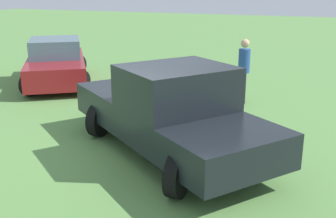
% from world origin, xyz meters
% --- Properties ---
extents(ground_plane, '(80.00, 80.00, 0.00)m').
position_xyz_m(ground_plane, '(0.00, 0.00, 0.00)').
color(ground_plane, '#5B8C47').
extents(pickup_truck, '(4.46, 5.17, 1.79)m').
position_xyz_m(pickup_truck, '(-0.02, -0.59, 0.92)').
color(pickup_truck, black).
rests_on(pickup_truck, ground_plane).
extents(sedan_near, '(4.60, 4.05, 1.49)m').
position_xyz_m(sedan_near, '(4.14, 5.32, 0.69)').
color(sedan_near, black).
rests_on(sedan_near, ground_plane).
extents(person_bystander, '(0.41, 0.41, 1.80)m').
position_xyz_m(person_bystander, '(4.21, -1.02, 1.02)').
color(person_bystander, black).
rests_on(person_bystander, ground_plane).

